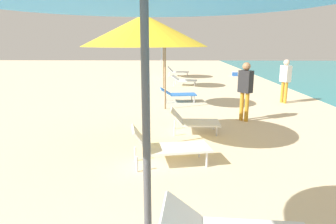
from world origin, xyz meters
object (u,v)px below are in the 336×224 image
Objects in this scene: umbrella_farthest at (161,41)px; lounger_farthest_shoreside at (177,71)px; umbrella_fourth at (144,31)px; lounger_fourth_shoreside at (193,121)px; lounger_fifth_shoreside at (178,94)px; person_walking_near at (245,86)px; person_walking_mid at (285,77)px; lounger_sixth_shoreside at (184,80)px; lounger_fourth_inland at (168,146)px; umbrella_fifth at (165,38)px; umbrella_sixth at (163,42)px; cooler_box at (235,74)px.

lounger_farthest_shoreside is at bearing 50.39° from umbrella_farthest.
lounger_fourth_shoreside is at bearing 44.92° from umbrella_fourth.
lounger_fifth_shoreside is 0.94× the size of lounger_farthest_shoreside.
umbrella_fourth is 13.84m from lounger_farthest_shoreside.
person_walking_near is 3.32m from person_walking_mid.
lounger_sixth_shoreside is at bearing 90.48° from lounger_fourth_shoreside.
lounger_fourth_inland is at bearing -148.39° from person_walking_mid.
lounger_sixth_shoreside is 7.27m from person_walking_near.
person_walking_mid is (4.12, 5.74, 0.59)m from lounger_fourth_inland.
umbrella_farthest is (-1.26, 11.39, 1.97)m from lounger_fourth_shoreside.
umbrella_fifth is 4.63m from umbrella_sixth.
umbrella_fourth is 1.75× the size of person_walking_mid.
cooler_box is (4.61, 13.89, -2.23)m from umbrella_fourth.
umbrella_fourth is 1.99× the size of lounger_sixth_shoreside.
umbrella_sixth is 5.86m from person_walking_mid.
lounger_fourth_inland is 14.58m from lounger_farthest_shoreside.
umbrella_fifth is at bearing 81.67° from lounger_fourth_inland.
lounger_farthest_shoreside is (1.01, 1.21, -1.94)m from umbrella_farthest.
umbrella_fourth is 1.06× the size of umbrella_farthest.
person_walking_near is at bearing 40.92° from umbrella_fourth.
lounger_fourth_inland is 5.01m from umbrella_fifth.
umbrella_fifth is at bearing -89.99° from lounger_sixth_shoreside.
person_walking_mid is (3.50, -4.48, 0.65)m from lounger_sixth_shoreside.
lounger_fourth_shoreside is 3.86m from lounger_fifth_shoreside.
umbrella_fourth reaches higher than cooler_box.
umbrella_sixth is 1.68× the size of lounger_farthest_shoreside.
lounger_fourth_shoreside is at bearing -73.82° from umbrella_fifth.
lounger_fourth_inland is at bearing -105.60° from cooler_box.
lounger_farthest_shoreside reaches higher than lounger_fourth_shoreside.
umbrella_fourth is 1.68× the size of person_walking_near.
lounger_fifth_shoreside is at bearing 81.57° from umbrella_fourth.
umbrella_fifth is 1.63× the size of person_walking_mid.
umbrella_fifth is 1.74× the size of lounger_farthest_shoreside.
lounger_fourth_shoreside is 2.06m from lounger_fourth_inland.
umbrella_fifth reaches higher than cooler_box.
lounger_fourth_shoreside is at bearing -84.61° from lounger_farthest_shoreside.
umbrella_fourth is 2.57m from lounger_fourth_shoreside.
umbrella_sixth is at bearing -86.16° from umbrella_farthest.
umbrella_fifth is at bearing -116.87° from lounger_fifth_shoreside.
umbrella_fourth reaches higher than lounger_fifth_shoreside.
lounger_farthest_shoreside reaches higher than cooler_box.
umbrella_fifth is (-0.77, 2.65, 2.00)m from lounger_fourth_shoreside.
person_walking_near reaches higher than cooler_box.
lounger_fifth_shoreside is at bearing 76.92° from lounger_fourth_inland.
umbrella_fifth reaches higher than lounger_sixth_shoreside.
umbrella_fourth is at bearing -90.53° from umbrella_sixth.
lounger_fourth_shoreside is 0.87× the size of lounger_sixth_shoreside.
cooler_box is at bearing 75.22° from lounger_fourth_shoreside.
cooler_box is (2.06, 11.68, -0.84)m from person_walking_near.
lounger_fourth_shoreside is 11.63m from umbrella_farthest.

